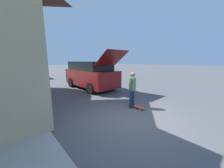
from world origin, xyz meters
name	(u,v)px	position (x,y,z in m)	size (l,w,h in m)	color
ground_plane	(133,119)	(0.00, 0.00, 0.00)	(120.00, 120.00, 0.00)	#49494C
sidewalk	(5,101)	(-3.60, 6.00, 0.05)	(1.80, 80.00, 0.10)	gray
suv_parked	(90,74)	(1.73, 5.75, 1.13)	(2.20, 5.66, 2.84)	maroon
car_down_street	(36,73)	(-0.20, 15.37, 0.66)	(1.94, 4.13, 1.35)	silver
skateboarder	(132,88)	(0.89, 0.79, 0.95)	(0.41, 0.23, 1.70)	#192347
skateboard	(137,106)	(0.99, 0.59, 0.08)	(0.23, 0.81, 0.10)	#B73D23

